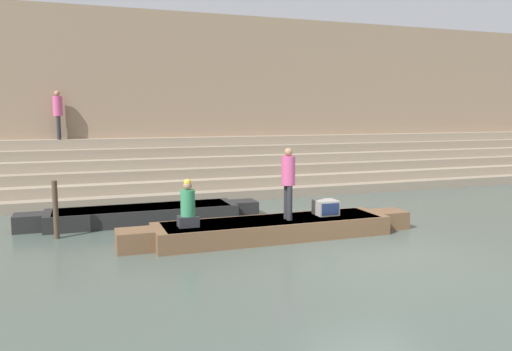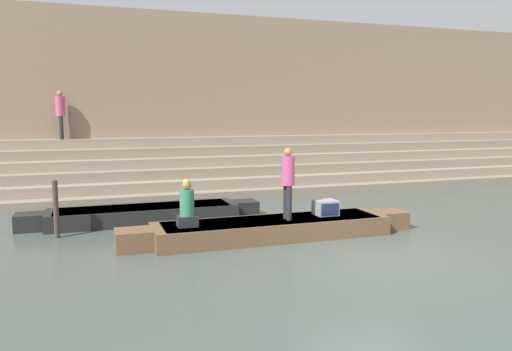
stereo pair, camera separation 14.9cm
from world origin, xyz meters
name	(u,v)px [view 1 (the left image)]	position (x,y,z in m)	size (l,w,h in m)	color
ground_plane	(372,256)	(0.00, 0.00, 0.00)	(120.00, 120.00, 0.00)	#47544C
ghat_steps	(238,172)	(0.00, 9.20, 0.72)	(36.00, 3.44, 2.00)	gray
back_wall	(224,103)	(0.00, 11.04, 3.32)	(34.20, 1.28, 6.70)	#937A60
rowboat_main	(273,228)	(-1.39, 2.08, 0.24)	(7.16, 1.43, 0.45)	brown
person_standing	(288,178)	(-1.05, 1.98, 1.42)	(0.32, 0.32, 1.69)	#28282D
person_rowing	(188,207)	(-3.43, 2.03, 0.88)	(0.44, 0.35, 1.06)	#28282D
tv_set	(326,207)	(0.03, 2.16, 0.63)	(0.54, 0.49, 0.36)	#9E998E
moored_boat_shore	(144,214)	(-4.07, 4.79, 0.23)	(6.37, 1.24, 0.43)	black
mooring_post	(56,210)	(-6.21, 3.73, 0.69)	(0.12, 0.12, 1.37)	#473828
person_on_steps	(58,111)	(-6.27, 10.16, 2.98)	(0.32, 0.32, 1.69)	#28282D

